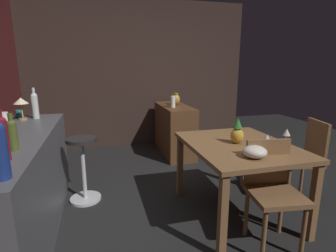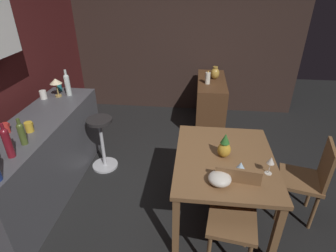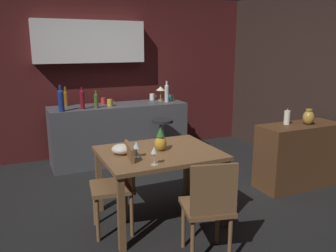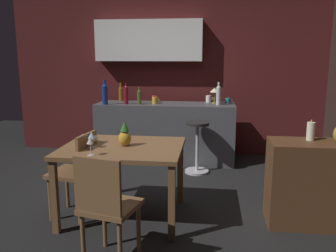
# 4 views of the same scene
# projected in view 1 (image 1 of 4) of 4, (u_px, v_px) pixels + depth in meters

# --- Properties ---
(ground_plane) EXTENTS (9.00, 9.00, 0.00)m
(ground_plane) POSITION_uv_depth(u_px,v_px,m) (189.00, 212.00, 2.71)
(ground_plane) COLOR black
(wall_side_right) EXTENTS (0.10, 4.40, 2.60)m
(wall_side_right) POSITION_uv_depth(u_px,v_px,m) (127.00, 75.00, 4.74)
(wall_side_right) COLOR #33231E
(wall_side_right) RESTS_ON ground_plane
(dining_table) EXTENTS (1.18, 0.94, 0.74)m
(dining_table) POSITION_uv_depth(u_px,v_px,m) (238.00, 153.00, 2.53)
(dining_table) COLOR brown
(dining_table) RESTS_ON ground_plane
(kitchen_counter) EXTENTS (2.10, 0.60, 0.90)m
(kitchen_counter) POSITION_uv_depth(u_px,v_px,m) (16.00, 189.00, 2.23)
(kitchen_counter) COLOR #4C4C51
(kitchen_counter) RESTS_ON ground_plane
(sideboard_cabinet) EXTENTS (1.10, 0.44, 0.82)m
(sideboard_cabinet) POSITION_uv_depth(u_px,v_px,m) (174.00, 130.00, 4.43)
(sideboard_cabinet) COLOR #56351E
(sideboard_cabinet) RESTS_ON ground_plane
(chair_near_window) EXTENTS (0.45, 0.45, 0.87)m
(chair_near_window) POSITION_uv_depth(u_px,v_px,m) (272.00, 188.00, 2.15)
(chair_near_window) COLOR brown
(chair_near_window) RESTS_ON ground_plane
(chair_by_doorway) EXTENTS (0.48, 0.48, 0.90)m
(chair_by_doorway) POSITION_uv_depth(u_px,v_px,m) (304.00, 157.00, 2.86)
(chair_by_doorway) COLOR brown
(chair_by_doorway) RESTS_ON ground_plane
(bar_stool) EXTENTS (0.34, 0.34, 0.72)m
(bar_stool) POSITION_uv_depth(u_px,v_px,m) (83.00, 168.00, 2.86)
(bar_stool) COLOR #262323
(bar_stool) RESTS_ON ground_plane
(wine_glass_left) EXTENTS (0.07, 0.07, 0.16)m
(wine_glass_left) POSITION_uv_depth(u_px,v_px,m) (267.00, 139.00, 2.25)
(wine_glass_left) COLOR silver
(wine_glass_left) RESTS_ON dining_table
(wine_glass_right) EXTENTS (0.07, 0.07, 0.17)m
(wine_glass_right) POSITION_uv_depth(u_px,v_px,m) (287.00, 133.00, 2.39)
(wine_glass_right) COLOR silver
(wine_glass_right) RESTS_ON dining_table
(pineapple_centerpiece) EXTENTS (0.12, 0.12, 0.25)m
(pineapple_centerpiece) POSITION_uv_depth(u_px,v_px,m) (237.00, 133.00, 2.51)
(pineapple_centerpiece) COLOR gold
(pineapple_centerpiece) RESTS_ON dining_table
(fruit_bowl) EXTENTS (0.19, 0.19, 0.10)m
(fruit_bowl) POSITION_uv_depth(u_px,v_px,m) (255.00, 152.00, 2.13)
(fruit_bowl) COLOR beige
(fruit_bowl) RESTS_ON dining_table
(wine_bottle_olive) EXTENTS (0.06, 0.06, 0.26)m
(wine_bottle_olive) POSITION_uv_depth(u_px,v_px,m) (12.00, 133.00, 1.78)
(wine_bottle_olive) COLOR #475623
(wine_bottle_olive) RESTS_ON kitchen_counter
(wine_bottle_clear) EXTENTS (0.07, 0.07, 0.34)m
(wine_bottle_clear) POSITION_uv_depth(u_px,v_px,m) (35.00, 104.00, 2.86)
(wine_bottle_clear) COLOR silver
(wine_bottle_clear) RESTS_ON kitchen_counter
(wine_bottle_ruby) EXTENTS (0.07, 0.07, 0.32)m
(wine_bottle_ruby) POSITION_uv_depth(u_px,v_px,m) (3.00, 137.00, 1.59)
(wine_bottle_ruby) COLOR maroon
(wine_bottle_ruby) RESTS_ON kitchen_counter
(cup_teal) EXTENTS (0.11, 0.07, 0.08)m
(cup_teal) POSITION_uv_depth(u_px,v_px,m) (19.00, 113.00, 2.97)
(cup_teal) COLOR teal
(cup_teal) RESTS_ON kitchen_counter
(cup_white) EXTENTS (0.12, 0.08, 0.11)m
(cup_white) POSITION_uv_depth(u_px,v_px,m) (4.00, 117.00, 2.67)
(cup_white) COLOR white
(cup_white) RESTS_ON kitchen_counter
(cup_mustard) EXTENTS (0.11, 0.08, 0.10)m
(cup_mustard) POSITION_uv_depth(u_px,v_px,m) (11.00, 136.00, 1.99)
(cup_mustard) COLOR gold
(cup_mustard) RESTS_ON kitchen_counter
(counter_lamp) EXTENTS (0.15, 0.15, 0.24)m
(counter_lamp) POSITION_uv_depth(u_px,v_px,m) (21.00, 103.00, 2.76)
(counter_lamp) COLOR #A58447
(counter_lamp) RESTS_ON kitchen_counter
(pillar_candle_tall) EXTENTS (0.07, 0.07, 0.20)m
(pillar_candle_tall) POSITION_uv_depth(u_px,v_px,m) (173.00, 102.00, 4.14)
(pillar_candle_tall) COLOR white
(pillar_candle_tall) RESTS_ON sideboard_cabinet
(vase_brass) EXTENTS (0.14, 0.14, 0.20)m
(vase_brass) POSITION_uv_depth(u_px,v_px,m) (176.00, 99.00, 4.40)
(vase_brass) COLOR #B78C38
(vase_brass) RESTS_ON sideboard_cabinet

